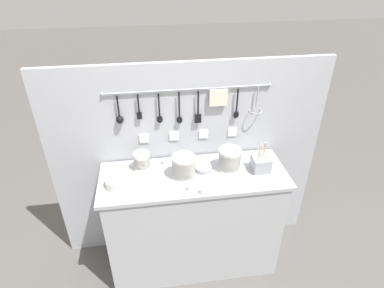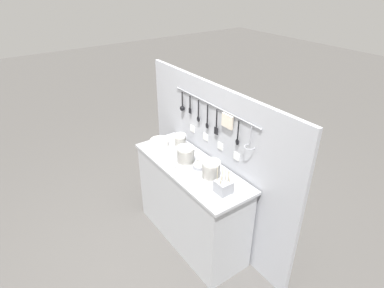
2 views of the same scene
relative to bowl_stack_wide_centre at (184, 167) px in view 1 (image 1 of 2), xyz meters
name	(u,v)px [view 1 (image 1 of 2)]	position (x,y,z in m)	size (l,w,h in m)	color
ground_plane	(193,259)	(0.08, 0.01, -1.04)	(20.00, 20.00, 0.00)	#514F4C
counter	(194,221)	(0.08, 0.01, -0.56)	(1.39, 0.51, 0.95)	#ADAFB5
back_wall	(189,162)	(0.08, 0.30, -0.17)	(2.19, 0.11, 1.72)	#A8AAB2
bowl_stack_wide_centre	(184,167)	(0.00, 0.00, 0.00)	(0.17, 0.17, 0.17)	silver
bowl_stack_back_corner	(142,161)	(-0.30, 0.13, -0.01)	(0.12, 0.12, 0.15)	silver
bowl_stack_nested_right	(230,160)	(0.35, 0.04, 0.00)	(0.17, 0.17, 0.17)	silver
plate_stack	(120,181)	(-0.46, -0.03, -0.05)	(0.20, 0.20, 0.07)	silver
steel_mixing_bowl	(203,168)	(0.15, 0.06, -0.07)	(0.13, 0.13, 0.03)	#93969E
cutlery_caddy	(261,164)	(0.58, 0.00, -0.03)	(0.13, 0.13, 0.25)	#93969E
cup_front_right	(189,165)	(0.06, 0.11, -0.07)	(0.04, 0.04, 0.04)	silver
cup_edge_near	(203,191)	(0.10, -0.20, -0.07)	(0.04, 0.04, 0.04)	silver
cup_by_caddy	(266,153)	(0.70, 0.18, -0.07)	(0.04, 0.04, 0.04)	silver
cup_front_left	(268,160)	(0.68, 0.09, -0.07)	(0.04, 0.04, 0.04)	silver
cup_back_left	(165,162)	(-0.13, 0.18, -0.07)	(0.04, 0.04, 0.04)	silver
cup_beside_plates	(190,188)	(0.02, -0.16, -0.07)	(0.04, 0.04, 0.04)	silver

